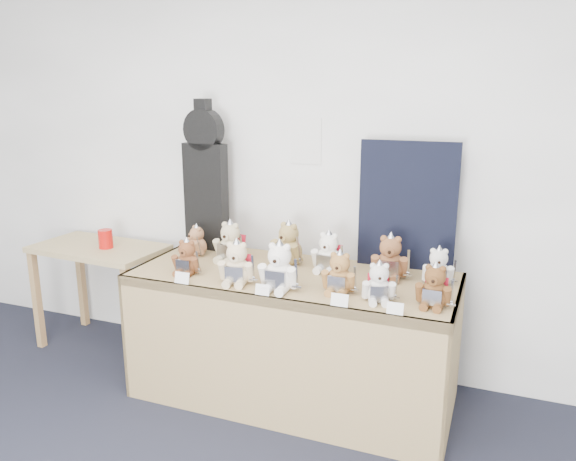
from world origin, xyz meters
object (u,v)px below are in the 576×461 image
at_px(teddy_front_far_left, 187,259).
at_px(display_table, 288,306).
at_px(teddy_back_end, 438,268).
at_px(teddy_front_left, 237,265).
at_px(teddy_front_end, 434,288).
at_px(teddy_back_left, 230,243).
at_px(teddy_back_centre_left, 288,245).
at_px(teddy_back_far_left, 196,242).
at_px(guitar_case, 205,177).
at_px(teddy_back_centre_right, 328,254).
at_px(teddy_front_far_right, 379,284).
at_px(side_table, 100,263).
at_px(red_cup, 106,239).
at_px(teddy_front_centre, 279,269).
at_px(teddy_back_right, 390,259).
at_px(teddy_front_right, 339,274).

bearing_deg(teddy_front_far_left, display_table, 11.60).
bearing_deg(teddy_back_end, teddy_front_left, -169.15).
height_order(teddy_front_end, teddy_back_left, teddy_back_left).
xyz_separation_m(teddy_front_left, teddy_front_end, (1.10, 0.05, -0.01)).
relative_size(teddy_back_centre_left, teddy_back_far_left, 1.34).
height_order(guitar_case, teddy_back_centre_left, guitar_case).
height_order(teddy_back_left, teddy_back_centre_right, teddy_back_left).
bearing_deg(teddy_back_centre_right, teddy_front_far_right, -39.78).
distance_m(display_table, teddy_back_centre_right, 0.40).
bearing_deg(guitar_case, side_table, -163.25).
height_order(red_cup, teddy_front_far_right, teddy_front_far_right).
relative_size(teddy_front_end, teddy_back_end, 1.05).
height_order(guitar_case, teddy_front_end, guitar_case).
bearing_deg(teddy_back_far_left, teddy_front_centre, 5.63).
relative_size(teddy_front_far_right, teddy_back_end, 1.00).
bearing_deg(side_table, teddy_back_left, 1.38).
height_order(display_table, teddy_back_right, teddy_back_right).
xyz_separation_m(teddy_back_centre_left, teddy_back_end, (0.94, -0.06, -0.02)).
distance_m(teddy_front_left, teddy_back_left, 0.44).
height_order(red_cup, teddy_back_end, teddy_back_end).
distance_m(teddy_front_far_right, teddy_back_centre_left, 0.81).
bearing_deg(teddy_front_left, guitar_case, 121.02).
bearing_deg(teddy_front_far_right, red_cup, 154.25).
height_order(guitar_case, red_cup, guitar_case).
relative_size(teddy_front_left, teddy_front_centre, 0.92).
distance_m(teddy_front_right, teddy_back_left, 0.87).
bearing_deg(teddy_front_centre, teddy_front_far_left, 173.96).
distance_m(display_table, teddy_front_right, 0.46).
bearing_deg(teddy_front_centre, teddy_back_centre_right, 68.04).
bearing_deg(teddy_front_left, teddy_front_centre, -12.58).
xyz_separation_m(side_table, teddy_front_centre, (1.60, -0.43, 0.28)).
bearing_deg(teddy_front_right, teddy_back_right, 56.75).
bearing_deg(teddy_front_end, teddy_front_far_left, -176.33).
bearing_deg(teddy_back_right, teddy_back_centre_right, 174.08).
relative_size(display_table, teddy_front_end, 7.66).
distance_m(side_table, teddy_front_right, 1.97).
height_order(teddy_back_left, teddy_back_far_left, teddy_back_left).
height_order(teddy_front_end, teddy_back_far_left, teddy_front_end).
distance_m(display_table, guitar_case, 1.09).
height_order(teddy_front_far_left, teddy_front_end, teddy_front_end).
distance_m(teddy_front_centre, teddy_back_centre_left, 0.49).
relative_size(teddy_front_right, teddy_back_left, 0.89).
distance_m(teddy_front_far_left, teddy_back_centre_right, 0.86).
distance_m(display_table, teddy_front_left, 0.42).
xyz_separation_m(teddy_front_far_right, teddy_back_centre_left, (-0.68, 0.44, 0.03)).
height_order(teddy_front_far_left, teddy_back_centre_right, teddy_back_centre_right).
distance_m(teddy_front_far_left, teddy_front_left, 0.36).
bearing_deg(display_table, side_table, 171.81).
relative_size(teddy_front_end, teddy_back_centre_right, 0.92).
xyz_separation_m(teddy_front_right, teddy_back_right, (0.21, 0.33, 0.01)).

